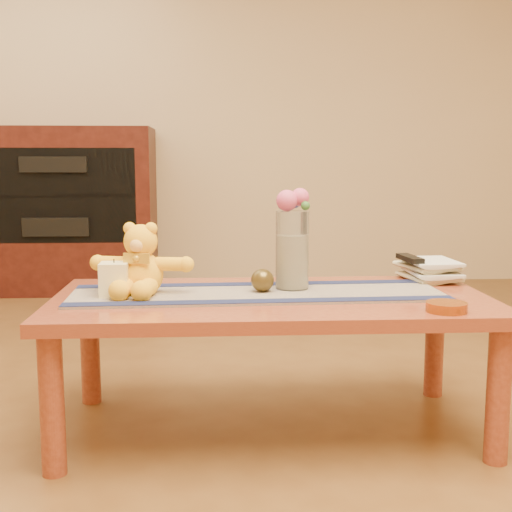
{
  "coord_description": "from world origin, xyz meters",
  "views": [
    {
      "loc": [
        -0.18,
        -2.13,
        0.88
      ],
      "look_at": [
        -0.05,
        0.0,
        0.58
      ],
      "focal_mm": 47.38,
      "sensor_mm": 36.0,
      "label": 1
    }
  ],
  "objects": [
    {
      "name": "book_top",
      "position": [
        0.52,
        0.23,
        0.52
      ],
      "size": [
        0.18,
        0.23,
        0.02
      ],
      "primitive_type": "imported",
      "rotation": [
        0.0,
        0.0,
        0.06
      ],
      "color": "beige",
      "rests_on": "book_upper"
    },
    {
      "name": "stereo_upper",
      "position": [
        -1.2,
        2.35,
        0.86
      ],
      "size": [
        0.42,
        0.28,
        0.1
      ],
      "primitive_type": "cube",
      "color": "black",
      "rests_on": "media_cabinet"
    },
    {
      "name": "blue_flower_side",
      "position": [
        0.05,
        0.1,
        0.74
      ],
      "size": [
        0.04,
        0.04,
        0.04
      ],
      "primitive_type": "sphere",
      "color": "#484A9C",
      "rests_on": "glass_vase"
    },
    {
      "name": "teddy_bear",
      "position": [
        -0.42,
        0.04,
        0.57
      ],
      "size": [
        0.36,
        0.32,
        0.21
      ],
      "primitive_type": null,
      "rotation": [
        0.0,
        0.0,
        -0.18
      ],
      "color": "yellow",
      "rests_on": "persian_runner"
    },
    {
      "name": "stereo_lower",
      "position": [
        -1.2,
        2.35,
        0.46
      ],
      "size": [
        0.42,
        0.28,
        0.12
      ],
      "primitive_type": "cube",
      "color": "black",
      "rests_on": "media_cabinet"
    },
    {
      "name": "coffee_table_top",
      "position": [
        0.0,
        0.0,
        0.43
      ],
      "size": [
        1.4,
        0.7,
        0.04
      ],
      "primitive_type": "cube",
      "color": "maroon",
      "rests_on": "floor"
    },
    {
      "name": "cabinet_cavity",
      "position": [
        -1.2,
        2.25,
        0.66
      ],
      "size": [
        1.02,
        0.03,
        0.61
      ],
      "primitive_type": "cube",
      "color": "black",
      "rests_on": "media_cabinet"
    },
    {
      "name": "rose_right",
      "position": [
        0.1,
        0.08,
        0.76
      ],
      "size": [
        0.06,
        0.06,
        0.06
      ],
      "primitive_type": "sphere",
      "color": "#CE497C",
      "rests_on": "glass_vase"
    },
    {
      "name": "table_leg_fr",
      "position": [
        0.64,
        -0.29,
        0.21
      ],
      "size": [
        0.07,
        0.07,
        0.41
      ],
      "primitive_type": "cylinder",
      "color": "maroon",
      "rests_on": "floor"
    },
    {
      "name": "table_leg_bl",
      "position": [
        -0.64,
        0.29,
        0.21
      ],
      "size": [
        0.07,
        0.07,
        0.41
      ],
      "primitive_type": "cylinder",
      "color": "maroon",
      "rests_on": "floor"
    },
    {
      "name": "amber_dish",
      "position": [
        0.48,
        -0.26,
        0.46
      ],
      "size": [
        0.12,
        0.12,
        0.03
      ],
      "primitive_type": "cylinder",
      "rotation": [
        0.0,
        0.0,
        -0.05
      ],
      "color": "#BF5914",
      "rests_on": "coffee_table_top"
    },
    {
      "name": "table_leg_fl",
      "position": [
        -0.64,
        -0.29,
        0.21
      ],
      "size": [
        0.07,
        0.07,
        0.41
      ],
      "primitive_type": "cylinder",
      "color": "maroon",
      "rests_on": "floor"
    },
    {
      "name": "pillar_candle",
      "position": [
        -0.5,
        -0.01,
        0.51
      ],
      "size": [
        0.09,
        0.09,
        0.11
      ],
      "primitive_type": "cube",
      "rotation": [
        0.0,
        0.0,
        0.01
      ],
      "color": "beige",
      "rests_on": "persian_runner"
    },
    {
      "name": "blue_flower_back",
      "position": [
        0.09,
        0.11,
        0.75
      ],
      "size": [
        0.04,
        0.04,
        0.04
      ],
      "primitive_type": "sphere",
      "color": "#484A9C",
      "rests_on": "glass_vase"
    },
    {
      "name": "persian_runner",
      "position": [
        -0.04,
        0.02,
        0.45
      ],
      "size": [
        1.21,
        0.39,
        0.01
      ],
      "primitive_type": "cube",
      "rotation": [
        0.0,
        0.0,
        0.03
      ],
      "color": "#211B4D",
      "rests_on": "coffee_table_top"
    },
    {
      "name": "wall_back",
      "position": [
        0.0,
        2.75,
        1.35
      ],
      "size": [
        5.5,
        0.0,
        5.5
      ],
      "primitive_type": "plane",
      "rotation": [
        1.57,
        0.0,
        0.0
      ],
      "color": "tan",
      "rests_on": "floor"
    },
    {
      "name": "glass_vase",
      "position": [
        0.08,
        0.08,
        0.59
      ],
      "size": [
        0.11,
        0.11,
        0.26
      ],
      "primitive_type": "cylinder",
      "color": "silver",
      "rests_on": "persian_runner"
    },
    {
      "name": "book_lower",
      "position": [
        0.52,
        0.23,
        0.48
      ],
      "size": [
        0.17,
        0.23,
        0.02
      ],
      "primitive_type": "imported",
      "rotation": [
        0.0,
        0.0,
        0.02
      ],
      "color": "beige",
      "rests_on": "book_bottom"
    },
    {
      "name": "book_bottom",
      "position": [
        0.52,
        0.23,
        0.46
      ],
      "size": [
        0.2,
        0.25,
        0.02
      ],
      "primitive_type": "imported",
      "rotation": [
        0.0,
        0.0,
        0.16
      ],
      "color": "beige",
      "rests_on": "coffee_table_top"
    },
    {
      "name": "runner_border_far",
      "position": [
        -0.05,
        0.17,
        0.46
      ],
      "size": [
        1.2,
        0.1,
        0.0
      ],
      "primitive_type": "cube",
      "rotation": [
        0.0,
        0.0,
        0.03
      ],
      "color": "#161C43",
      "rests_on": "persian_runner"
    },
    {
      "name": "potpourri_fill",
      "position": [
        0.08,
        0.08,
        0.55
      ],
      "size": [
        0.09,
        0.09,
        0.18
      ],
      "primitive_type": "cylinder",
      "color": "beige",
      "rests_on": "glass_vase"
    },
    {
      "name": "bronze_ball",
      "position": [
        -0.03,
        0.03,
        0.5
      ],
      "size": [
        0.1,
        0.1,
        0.08
      ],
      "primitive_type": "sphere",
      "rotation": [
        0.0,
        0.0,
        0.36
      ],
      "color": "#4B3A19",
      "rests_on": "persian_runner"
    },
    {
      "name": "candle_wick",
      "position": [
        -0.5,
        -0.01,
        0.57
      ],
      "size": [
        0.0,
        0.0,
        0.01
      ],
      "primitive_type": "cylinder",
      "rotation": [
        0.0,
        0.0,
        0.01
      ],
      "color": "black",
      "rests_on": "pillar_candle"
    },
    {
      "name": "book_upper",
      "position": [
        0.51,
        0.24,
        0.5
      ],
      "size": [
        0.21,
        0.25,
        0.02
      ],
      "primitive_type": "imported",
      "rotation": [
        0.0,
        0.0,
        0.22
      ],
      "color": "beige",
      "rests_on": "book_lower"
    },
    {
      "name": "floor",
      "position": [
        0.0,
        0.0,
        0.0
      ],
      "size": [
        5.5,
        5.5,
        0.0
      ],
      "primitive_type": "plane",
      "color": "brown",
      "rests_on": "ground"
    },
    {
      "name": "rose_left",
      "position": [
        0.06,
        0.07,
        0.75
      ],
      "size": [
        0.07,
        0.07,
        0.07
      ],
      "primitive_type": "sphere",
      "color": "#CE497C",
      "rests_on": "glass_vase"
    },
    {
      "name": "table_leg_br",
      "position": [
        0.64,
        0.29,
        0.21
      ],
      "size": [
        0.07,
        0.07,
        0.41
      ],
      "primitive_type": "cylinder",
      "color": "maroon",
      "rests_on": "floor"
    },
    {
      "name": "media_cabinet",
      "position": [
        -1.2,
        2.48,
        0.55
      ],
      "size": [
        1.2,
        0.5,
        1.1
      ],
      "primitive_type": "cube",
      "color": "black",
      "rests_on": "floor"
    },
    {
      "name": "runner_border_near",
      "position": [
        -0.04,
        -0.12,
        0.46
      ],
      "size": [
        1.2,
        0.1,
        0.0
      ],
      "primitive_type": "cube",
      "rotation": [
        0.0,
        0.0,
        0.03
      ],
      "color": "#161C43",
      "rests_on": "persian_runner"
    },
    {
      "name": "cabinet_shelf",
      "position": [
        -1.2,
        2.33,
        0.66
      ],
      "size": [
        1.02,
        0.2,
        0.02
      ],
      "primitive_type": "cube",
      "color": "black",
      "rests_on": "media_cabinet"
    },
    {
      "name": "leaf_sprig",
      "position": [
        0.12,
        0.06,
        0.74
      ],
      "size": [
        0.03,
        0.03,
        0.03
      ],
      "primitive_type": "sphere",
      "color": "#33662D",
      "rests_on": "glass_vase"
    },
    {
      "name": "tv_remote",
      "position": [
        0.52,
        0.22,
        0.54
      ],
      "size": [
        0.06,
        0.16,
        0.02
      ],
      "primitive_type": "cube",
      "rotation": [
        0.0,
        0.0,
        0.11
      ],
      "color": "black",
      "rests_on": "book_top"
    }
  ]
}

